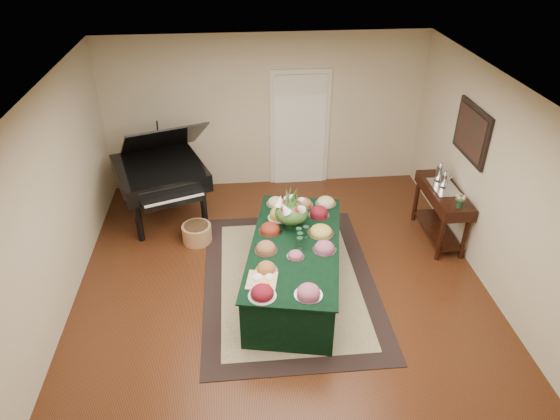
{
  "coord_description": "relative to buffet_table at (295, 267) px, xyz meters",
  "views": [
    {
      "loc": [
        -0.52,
        -5.17,
        4.48
      ],
      "look_at": [
        0.0,
        0.3,
        1.05
      ],
      "focal_mm": 32.0,
      "sensor_mm": 36.0,
      "label": 1
    }
  ],
  "objects": [
    {
      "name": "green_goblets",
      "position": [
        0.08,
        0.02,
        0.45
      ],
      "size": [
        0.19,
        0.32,
        0.18
      ],
      "color": "#153621",
      "rests_on": "buffet_table"
    },
    {
      "name": "floral_centerpiece",
      "position": [
        -0.0,
        0.42,
        0.63
      ],
      "size": [
        0.46,
        0.46,
        0.46
      ],
      "color": "#153621",
      "rests_on": "buffet_table"
    },
    {
      "name": "mahogany_sideboard",
      "position": [
        2.33,
        0.98,
        0.3
      ],
      "size": [
        0.45,
        1.27,
        0.86
      ],
      "color": "black",
      "rests_on": "ground"
    },
    {
      "name": "area_rug",
      "position": [
        -0.05,
        0.17,
        -0.36
      ],
      "size": [
        2.33,
        3.26,
        0.01
      ],
      "color": "black",
      "rests_on": "ground"
    },
    {
      "name": "food_platters",
      "position": [
        0.0,
        0.12,
        0.41
      ],
      "size": [
        1.35,
        2.28,
        0.13
      ],
      "color": "silver",
      "rests_on": "buffet_table"
    },
    {
      "name": "tea_service",
      "position": [
        2.33,
        1.13,
        0.61
      ],
      "size": [
        0.34,
        0.58,
        0.3
      ],
      "color": "silver",
      "rests_on": "mahogany_sideboard"
    },
    {
      "name": "kitchen_doorway",
      "position": [
        0.44,
        3.0,
        0.65
      ],
      "size": [
        1.05,
        0.07,
        2.1
      ],
      "color": "silver",
      "rests_on": "ground"
    },
    {
      "name": "buffet_table",
      "position": [
        0.0,
        0.0,
        0.0
      ],
      "size": [
        1.57,
        2.55,
        0.73
      ],
      "color": "black",
      "rests_on": "ground"
    },
    {
      "name": "grand_piano",
      "position": [
        -1.91,
        2.03,
        0.44
      ],
      "size": [
        1.7,
        1.89,
        1.64
      ],
      "color": "black",
      "rests_on": "ground"
    },
    {
      "name": "ground",
      "position": [
        -0.16,
        0.04,
        -0.37
      ],
      "size": [
        6.0,
        6.0,
        0.0
      ],
      "primitive_type": "plane",
      "color": "black",
      "rests_on": "ground"
    },
    {
      "name": "wicker_basket",
      "position": [
        -1.36,
        1.24,
        -0.23
      ],
      "size": [
        0.45,
        0.45,
        0.28
      ],
      "primitive_type": "cylinder",
      "color": "#A16B41",
      "rests_on": "ground"
    },
    {
      "name": "wall_painting",
      "position": [
        2.55,
        0.98,
        1.38
      ],
      "size": [
        0.05,
        0.95,
        0.75
      ],
      "color": "black",
      "rests_on": "ground"
    },
    {
      "name": "pink_bouquet",
      "position": [
        2.33,
        0.46,
        0.63
      ],
      "size": [
        0.16,
        0.16,
        0.21
      ],
      "color": "#153621",
      "rests_on": "mahogany_sideboard"
    },
    {
      "name": "cutting_board",
      "position": [
        -0.47,
        -0.67,
        0.4
      ],
      "size": [
        0.4,
        0.4,
        0.1
      ],
      "color": "tan",
      "rests_on": "buffet_table"
    }
  ]
}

